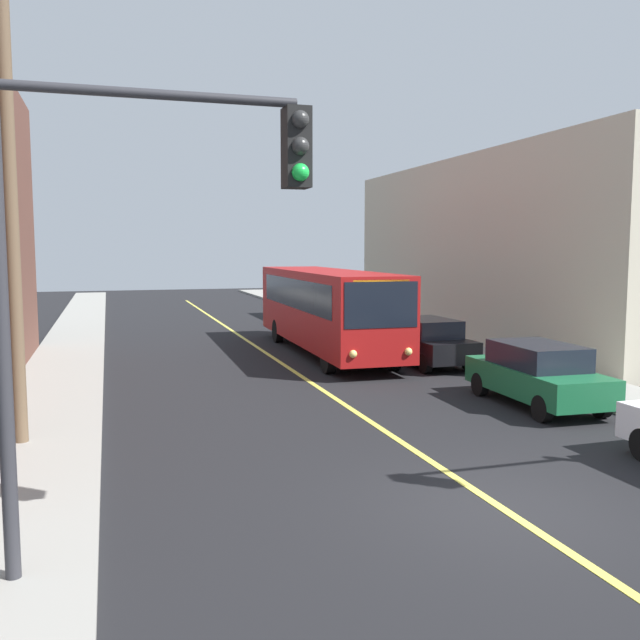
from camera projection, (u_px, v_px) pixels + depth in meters
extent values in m
plane|color=black|center=(501.00, 508.00, 10.75)|extent=(120.00, 120.00, 0.00)
cube|color=gray|center=(53.00, 400.00, 18.12)|extent=(2.50, 90.00, 0.15)
cube|color=gray|center=(529.00, 371.00, 22.37)|extent=(2.50, 90.00, 0.15)
cube|color=#D8CC4C|center=(277.00, 360.00, 25.01)|extent=(0.16, 60.00, 0.01)
cube|color=black|center=(1.00, 341.00, 18.28)|extent=(0.06, 13.54, 1.30)
cube|color=beige|center=(569.00, 250.00, 31.53)|extent=(12.00, 21.29, 7.92)
cube|color=black|center=(452.00, 305.00, 30.03)|extent=(0.06, 14.90, 1.30)
cube|color=black|center=(453.00, 231.00, 29.70)|extent=(0.06, 14.90, 1.30)
cube|color=maroon|center=(325.00, 306.00, 26.46)|extent=(2.83, 12.06, 2.75)
cube|color=black|center=(381.00, 305.00, 20.68)|extent=(2.35, 0.14, 1.40)
cube|color=black|center=(290.00, 283.00, 32.12)|extent=(2.30, 0.13, 1.10)
cube|color=black|center=(294.00, 293.00, 26.07)|extent=(0.30, 10.20, 1.10)
cube|color=black|center=(356.00, 292.00, 26.75)|extent=(0.30, 10.20, 1.10)
cube|color=orange|center=(381.00, 285.00, 20.63)|extent=(1.79, 0.10, 0.30)
sphere|color=#F9D872|center=(353.00, 354.00, 20.55)|extent=(0.24, 0.24, 0.24)
sphere|color=#F9D872|center=(408.00, 352.00, 21.04)|extent=(0.24, 0.24, 0.24)
cylinder|color=black|center=(328.00, 358.00, 22.27)|extent=(0.32, 1.01, 1.00)
cylinder|color=black|center=(393.00, 355.00, 22.88)|extent=(0.32, 1.01, 1.00)
cylinder|color=black|center=(278.00, 331.00, 29.64)|extent=(0.32, 1.01, 1.00)
cylinder|color=black|center=(328.00, 329.00, 30.25)|extent=(0.32, 1.01, 1.00)
cube|color=#196038|center=(537.00, 380.00, 17.66)|extent=(1.95, 4.46, 0.70)
cube|color=black|center=(538.00, 355.00, 17.59)|extent=(1.70, 2.52, 0.60)
cylinder|color=black|center=(542.00, 409.00, 16.05)|extent=(0.24, 0.65, 0.64)
cylinder|color=black|center=(601.00, 405.00, 16.47)|extent=(0.24, 0.65, 0.64)
cylinder|color=black|center=(480.00, 384.00, 18.93)|extent=(0.24, 0.65, 0.64)
cylinder|color=black|center=(531.00, 381.00, 19.34)|extent=(0.24, 0.65, 0.64)
cube|color=black|center=(426.00, 346.00, 23.90)|extent=(1.90, 4.44, 0.70)
cube|color=black|center=(427.00, 327.00, 23.84)|extent=(1.67, 2.50, 0.60)
cylinder|color=black|center=(425.00, 364.00, 22.27)|extent=(0.23, 0.64, 0.64)
cylinder|color=black|center=(469.00, 361.00, 22.78)|extent=(0.23, 0.64, 0.64)
cylinder|color=black|center=(387.00, 351.00, 25.11)|extent=(0.23, 0.64, 0.64)
cylinder|color=black|center=(427.00, 349.00, 25.61)|extent=(0.23, 0.64, 0.64)
cylinder|color=brown|center=(9.00, 179.00, 13.38)|extent=(0.28, 0.28, 10.48)
cylinder|color=#2D2D33|center=(2.00, 327.00, 7.86)|extent=(0.18, 0.18, 6.00)
cylinder|color=#2D2D33|center=(153.00, 94.00, 8.10)|extent=(3.50, 0.12, 0.12)
cube|color=black|center=(296.00, 148.00, 8.67)|extent=(0.32, 0.36, 1.00)
sphere|color=#2D2D2D|center=(300.00, 119.00, 8.45)|extent=(0.22, 0.22, 0.22)
sphere|color=#2D2D2D|center=(300.00, 146.00, 8.49)|extent=(0.22, 0.22, 0.22)
sphere|color=green|center=(300.00, 172.00, 8.52)|extent=(0.22, 0.22, 0.22)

